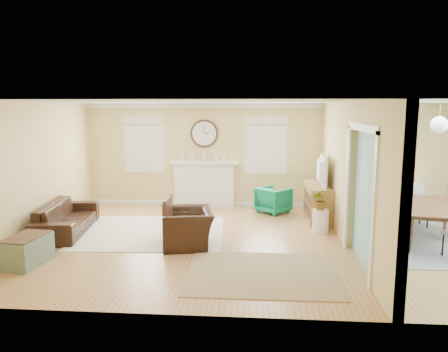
% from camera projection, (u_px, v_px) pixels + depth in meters
% --- Properties ---
extents(floor, '(9.00, 9.00, 0.00)m').
position_uv_depth(floor, '(265.00, 242.00, 8.20)').
color(floor, '#9E6E3A').
rests_on(floor, ground).
extents(wall_back, '(9.00, 0.02, 2.60)m').
position_uv_depth(wall_back, '(264.00, 156.00, 10.95)').
color(wall_back, '#DCC17F').
rests_on(wall_back, ground).
extents(wall_front, '(9.00, 0.02, 2.60)m').
position_uv_depth(wall_front, '(271.00, 213.00, 5.04)').
color(wall_front, '#DCC17F').
rests_on(wall_front, ground).
extents(wall_left, '(0.02, 6.00, 2.60)m').
position_uv_depth(wall_left, '(30.00, 171.00, 8.33)').
color(wall_left, '#DCC17F').
rests_on(wall_left, ground).
extents(ceiling, '(9.00, 6.00, 0.02)m').
position_uv_depth(ceiling, '(267.00, 102.00, 7.79)').
color(ceiling, white).
rests_on(ceiling, wall_back).
extents(partition, '(0.17, 6.00, 2.60)m').
position_uv_depth(partition, '(347.00, 169.00, 8.15)').
color(partition, '#DCC17F').
rests_on(partition, ground).
extents(fireplace, '(1.70, 0.30, 1.17)m').
position_uv_depth(fireplace, '(204.00, 183.00, 11.05)').
color(fireplace, white).
rests_on(fireplace, ground).
extents(wall_clock, '(0.70, 0.07, 0.70)m').
position_uv_depth(wall_clock, '(204.00, 133.00, 10.94)').
color(wall_clock, '#4A2C1E').
rests_on(wall_clock, wall_back).
extents(window_left, '(1.05, 0.13, 1.42)m').
position_uv_depth(window_left, '(144.00, 141.00, 11.08)').
color(window_left, white).
rests_on(window_left, wall_back).
extents(window_right, '(1.05, 0.13, 1.42)m').
position_uv_depth(window_right, '(266.00, 142.00, 10.84)').
color(window_right, white).
rests_on(window_right, wall_back).
extents(pendant, '(0.30, 0.30, 0.55)m').
position_uv_depth(pendant, '(439.00, 125.00, 7.63)').
color(pendant, gold).
rests_on(pendant, ceiling).
extents(rug_cream, '(2.99, 2.63, 0.02)m').
position_uv_depth(rug_cream, '(152.00, 232.00, 8.82)').
color(rug_cream, beige).
rests_on(rug_cream, floor).
extents(rug_jute, '(2.28, 1.87, 0.01)m').
position_uv_depth(rug_jute, '(262.00, 273.00, 6.65)').
color(rug_jute, '#988358').
rests_on(rug_jute, floor).
extents(rug_grey, '(2.53, 3.17, 0.01)m').
position_uv_depth(rug_grey, '(430.00, 240.00, 8.28)').
color(rug_grey, slate).
rests_on(rug_grey, floor).
extents(sofa, '(1.07, 2.17, 0.61)m').
position_uv_depth(sofa, '(67.00, 217.00, 8.80)').
color(sofa, black).
rests_on(sofa, floor).
extents(eames_chair, '(1.10, 1.20, 0.67)m').
position_uv_depth(eames_chair, '(187.00, 228.00, 7.95)').
color(eames_chair, black).
rests_on(eames_chair, floor).
extents(green_chair, '(0.95, 0.95, 0.62)m').
position_uv_depth(green_chair, '(274.00, 200.00, 10.42)').
color(green_chair, '#007836').
rests_on(green_chair, floor).
extents(trunk, '(0.58, 0.86, 0.47)m').
position_uv_depth(trunk, '(26.00, 250.00, 7.00)').
color(trunk, slate).
rests_on(trunk, floor).
extents(credenza, '(0.49, 1.43, 0.80)m').
position_uv_depth(credenza, '(318.00, 203.00, 9.73)').
color(credenza, '#9F723B').
rests_on(credenza, floor).
extents(tv, '(0.19, 1.12, 0.64)m').
position_uv_depth(tv, '(318.00, 171.00, 9.62)').
color(tv, black).
rests_on(tv, credenza).
extents(garden_stool, '(0.32, 0.32, 0.48)m').
position_uv_depth(garden_stool, '(320.00, 221.00, 8.78)').
color(garden_stool, white).
rests_on(garden_stool, floor).
extents(potted_plant, '(0.42, 0.38, 0.42)m').
position_uv_depth(potted_plant, '(321.00, 199.00, 8.71)').
color(potted_plant, '#337F33').
rests_on(potted_plant, garden_stool).
extents(dining_table, '(1.46, 2.13, 0.69)m').
position_uv_depth(dining_table, '(432.00, 223.00, 8.23)').
color(dining_table, '#4A2C1E').
rests_on(dining_table, floor).
extents(dining_chair_n, '(0.45, 0.45, 0.91)m').
position_uv_depth(dining_chair_n, '(417.00, 202.00, 9.20)').
color(dining_chair_n, slate).
rests_on(dining_chair_n, floor).
extents(dining_chair_w, '(0.43, 0.43, 0.88)m').
position_uv_depth(dining_chair_w, '(390.00, 212.00, 8.36)').
color(dining_chair_w, white).
rests_on(dining_chair_w, floor).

